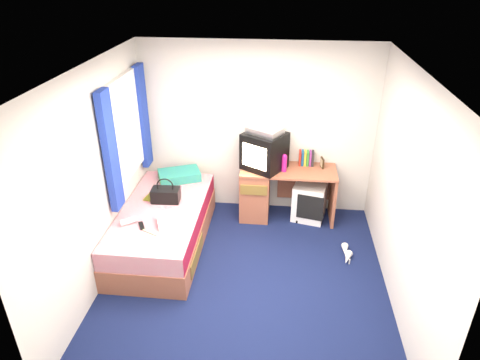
# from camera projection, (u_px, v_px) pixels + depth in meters

# --- Properties ---
(ground) EXTENTS (3.40, 3.40, 0.00)m
(ground) POSITION_uv_depth(u_px,v_px,m) (245.00, 280.00, 4.94)
(ground) COLOR #0C1438
(ground) RESTS_ON ground
(room_shell) EXTENTS (3.40, 3.40, 3.40)m
(room_shell) POSITION_uv_depth(u_px,v_px,m) (246.00, 167.00, 4.27)
(room_shell) COLOR white
(room_shell) RESTS_ON ground
(bed) EXTENTS (1.01, 2.00, 0.54)m
(bed) POSITION_uv_depth(u_px,v_px,m) (164.00, 226.00, 5.44)
(bed) COLOR #A76145
(bed) RESTS_ON ground
(pillow) EXTENTS (0.65, 0.54, 0.12)m
(pillow) POSITION_uv_depth(u_px,v_px,m) (179.00, 175.00, 5.97)
(pillow) COLOR #18609D
(pillow) RESTS_ON bed
(desk) EXTENTS (1.30, 0.55, 0.75)m
(desk) POSITION_uv_depth(u_px,v_px,m) (268.00, 190.00, 6.00)
(desk) COLOR #A76145
(desk) RESTS_ON ground
(storage_cube) EXTENTS (0.51, 0.51, 0.53)m
(storage_cube) POSITION_uv_depth(u_px,v_px,m) (309.00, 201.00, 6.01)
(storage_cube) COLOR white
(storage_cube) RESTS_ON ground
(crt_tv) EXTENTS (0.67, 0.66, 0.50)m
(crt_tv) POSITION_uv_depth(u_px,v_px,m) (264.00, 151.00, 5.73)
(crt_tv) COLOR black
(crt_tv) RESTS_ON desk
(vcr) EXTENTS (0.53, 0.48, 0.08)m
(vcr) POSITION_uv_depth(u_px,v_px,m) (265.00, 131.00, 5.60)
(vcr) COLOR #B7B7B9
(vcr) RESTS_ON crt_tv
(book_row) EXTENTS (0.20, 0.13, 0.20)m
(book_row) POSITION_uv_depth(u_px,v_px,m) (306.00, 158.00, 5.89)
(book_row) COLOR maroon
(book_row) RESTS_ON desk
(picture_frame) EXTENTS (0.05, 0.12, 0.14)m
(picture_frame) POSITION_uv_depth(u_px,v_px,m) (322.00, 163.00, 5.82)
(picture_frame) COLOR black
(picture_frame) RESTS_ON desk
(pink_water_bottle) EXTENTS (0.08, 0.08, 0.22)m
(pink_water_bottle) POSITION_uv_depth(u_px,v_px,m) (284.00, 164.00, 5.70)
(pink_water_bottle) COLOR #C81C83
(pink_water_bottle) RESTS_ON desk
(aerosol_can) EXTENTS (0.06, 0.06, 0.19)m
(aerosol_can) POSITION_uv_depth(u_px,v_px,m) (284.00, 162.00, 5.79)
(aerosol_can) COLOR white
(aerosol_can) RESTS_ON desk
(handbag) EXTENTS (0.36, 0.22, 0.32)m
(handbag) POSITION_uv_depth(u_px,v_px,m) (166.00, 195.00, 5.42)
(handbag) COLOR black
(handbag) RESTS_ON bed
(towel) EXTENTS (0.38, 0.35, 0.10)m
(towel) POSITION_uv_depth(u_px,v_px,m) (171.00, 220.00, 4.98)
(towel) COLOR white
(towel) RESTS_ON bed
(magazine) EXTENTS (0.26, 0.32, 0.01)m
(magazine) POSITION_uv_depth(u_px,v_px,m) (155.00, 196.00, 5.56)
(magazine) COLOR #CACB16
(magazine) RESTS_ON bed
(water_bottle) EXTENTS (0.20, 0.17, 0.07)m
(water_bottle) POSITION_uv_depth(u_px,v_px,m) (129.00, 221.00, 4.98)
(water_bottle) COLOR silver
(water_bottle) RESTS_ON bed
(colour_swatch_fan) EXTENTS (0.22, 0.15, 0.01)m
(colour_swatch_fan) POSITION_uv_depth(u_px,v_px,m) (151.00, 232.00, 4.84)
(colour_swatch_fan) COLOR gold
(colour_swatch_fan) RESTS_ON bed
(remote_control) EXTENTS (0.12, 0.17, 0.02)m
(remote_control) POSITION_uv_depth(u_px,v_px,m) (142.00, 226.00, 4.94)
(remote_control) COLOR black
(remote_control) RESTS_ON bed
(window_assembly) EXTENTS (0.11, 1.42, 1.40)m
(window_assembly) POSITION_uv_depth(u_px,v_px,m) (127.00, 131.00, 5.22)
(window_assembly) COLOR silver
(window_assembly) RESTS_ON room_shell
(white_heels) EXTENTS (0.15, 0.38, 0.09)m
(white_heels) POSITION_uv_depth(u_px,v_px,m) (346.00, 254.00, 5.29)
(white_heels) COLOR white
(white_heels) RESTS_ON ground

